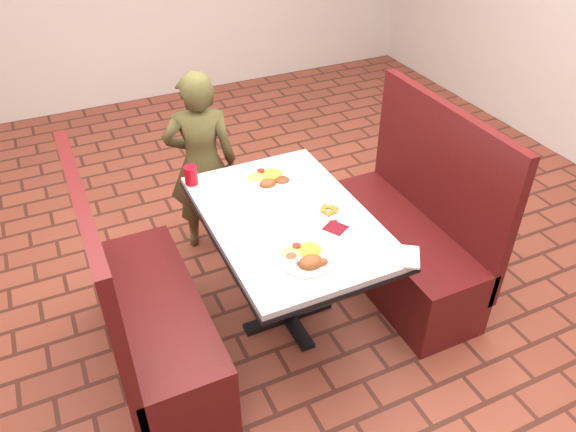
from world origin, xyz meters
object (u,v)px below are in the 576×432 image
object	(u,v)px
dining_table	(288,231)
diner_person	(202,164)
booth_bench_right	(406,239)
red_tumbler	(191,175)
far_dinner_plate	(269,177)
plantain_plate	(329,211)
near_dinner_plate	(306,255)
booth_bench_left	(148,321)

from	to	relation	value
dining_table	diner_person	bearing A→B (deg)	101.61
booth_bench_right	red_tumbler	world-z (taller)	booth_bench_right
booth_bench_right	far_dinner_plate	distance (m)	0.94
dining_table	plantain_plate	world-z (taller)	plantain_plate
booth_bench_right	far_dinner_plate	xyz separation A→B (m)	(-0.75, 0.35, 0.45)
red_tumbler	diner_person	bearing A→B (deg)	66.00
diner_person	red_tumbler	distance (m)	0.46
diner_person	near_dinner_plate	bearing A→B (deg)	110.57
diner_person	plantain_plate	distance (m)	1.05
dining_table	near_dinner_plate	size ratio (longest dim) A/B	4.38
dining_table	far_dinner_plate	world-z (taller)	far_dinner_plate
booth_bench_left	red_tumbler	world-z (taller)	booth_bench_left
dining_table	booth_bench_right	bearing A→B (deg)	0.00
booth_bench_right	far_dinner_plate	world-z (taller)	booth_bench_right
dining_table	near_dinner_plate	bearing A→B (deg)	-101.28
far_dinner_plate	red_tumbler	bearing A→B (deg)	158.17
plantain_plate	red_tumbler	xyz separation A→B (m)	(-0.57, 0.58, 0.04)
dining_table	diner_person	world-z (taller)	diner_person
diner_person	far_dinner_plate	bearing A→B (deg)	128.08
red_tumbler	near_dinner_plate	bearing A→B (deg)	-71.56
dining_table	plantain_plate	distance (m)	0.24
far_dinner_plate	dining_table	bearing A→B (deg)	-97.50
diner_person	booth_bench_left	bearing A→B (deg)	71.26
far_dinner_plate	near_dinner_plate	bearing A→B (deg)	-99.41
dining_table	red_tumbler	size ratio (longest dim) A/B	11.20
plantain_plate	red_tumbler	size ratio (longest dim) A/B	1.49
near_dinner_plate	red_tumbler	distance (m)	0.92
booth_bench_left	near_dinner_plate	distance (m)	0.93
booth_bench_right	far_dinner_plate	bearing A→B (deg)	154.96
dining_table	near_dinner_plate	distance (m)	0.38
booth_bench_right	diner_person	xyz separation A→B (m)	(-0.98, 0.91, 0.30)
booth_bench_left	near_dinner_plate	xyz separation A→B (m)	(0.73, -0.35, 0.45)
dining_table	booth_bench_left	distance (m)	0.86
diner_person	red_tumbler	bearing A→B (deg)	81.34
near_dinner_plate	plantain_plate	world-z (taller)	near_dinner_plate
dining_table	red_tumbler	distance (m)	0.65
booth_bench_left	dining_table	bearing A→B (deg)	0.00
far_dinner_plate	booth_bench_right	bearing A→B (deg)	-25.04
dining_table	plantain_plate	size ratio (longest dim) A/B	7.54
dining_table	plantain_plate	bearing A→B (deg)	-16.20
plantain_plate	red_tumbler	bearing A→B (deg)	134.77
booth_bench_left	booth_bench_right	size ratio (longest dim) A/B	1.00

